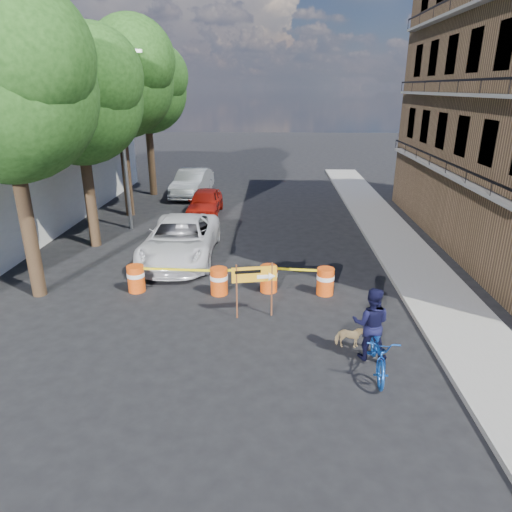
# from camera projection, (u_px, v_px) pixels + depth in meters

# --- Properties ---
(ground) EXTENTS (120.00, 120.00, 0.00)m
(ground) POSITION_uv_depth(u_px,v_px,m) (242.00, 329.00, 12.87)
(ground) COLOR black
(ground) RESTS_ON ground
(sidewalk_east) EXTENTS (2.40, 40.00, 0.15)m
(sidewalk_east) POSITION_uv_depth(u_px,v_px,m) (407.00, 256.00, 18.24)
(sidewalk_east) COLOR gray
(sidewalk_east) RESTS_ON ground
(tree_near) EXTENTS (5.46, 5.20, 9.15)m
(tree_near) POSITION_uv_depth(u_px,v_px,m) (5.00, 89.00, 12.79)
(tree_near) COLOR #332316
(tree_near) RESTS_ON ground
(tree_mid_a) EXTENTS (5.25, 5.00, 8.68)m
(tree_mid_a) POSITION_uv_depth(u_px,v_px,m) (79.00, 98.00, 17.60)
(tree_mid_a) COLOR #332316
(tree_mid_a) RESTS_ON ground
(tree_mid_b) EXTENTS (5.67, 5.40, 9.62)m
(tree_mid_b) POSITION_uv_depth(u_px,v_px,m) (119.00, 81.00, 22.04)
(tree_mid_b) COLOR #332316
(tree_mid_b) RESTS_ON ground
(tree_far) EXTENTS (5.04, 4.80, 8.84)m
(tree_far) POSITION_uv_depth(u_px,v_px,m) (147.00, 91.00, 26.90)
(tree_far) COLOR #332316
(tree_far) RESTS_ON ground
(streetlamp) EXTENTS (1.25, 0.18, 8.00)m
(streetlamp) POSITION_uv_depth(u_px,v_px,m) (124.00, 135.00, 20.48)
(streetlamp) COLOR gray
(streetlamp) RESTS_ON ground
(barrel_far_left) EXTENTS (0.58, 0.58, 0.90)m
(barrel_far_left) POSITION_uv_depth(u_px,v_px,m) (136.00, 278.00, 15.10)
(barrel_far_left) COLOR #CF440C
(barrel_far_left) RESTS_ON ground
(barrel_mid_left) EXTENTS (0.58, 0.58, 0.90)m
(barrel_mid_left) POSITION_uv_depth(u_px,v_px,m) (219.00, 281.00, 14.89)
(barrel_mid_left) COLOR #CF440C
(barrel_mid_left) RESTS_ON ground
(barrel_mid_right) EXTENTS (0.58, 0.58, 0.90)m
(barrel_mid_right) POSITION_uv_depth(u_px,v_px,m) (269.00, 278.00, 15.09)
(barrel_mid_right) COLOR #CF440C
(barrel_mid_right) RESTS_ON ground
(barrel_far_right) EXTENTS (0.58, 0.58, 0.90)m
(barrel_far_right) POSITION_uv_depth(u_px,v_px,m) (325.00, 281.00, 14.88)
(barrel_far_right) COLOR #CF440C
(barrel_far_right) RESTS_ON ground
(detour_sign) EXTENTS (1.30, 0.35, 1.69)m
(detour_sign) POSITION_uv_depth(u_px,v_px,m) (260.00, 278.00, 13.15)
(detour_sign) COLOR #592D19
(detour_sign) RESTS_ON ground
(pedestrian) EXTENTS (1.06, 0.91, 1.91)m
(pedestrian) POSITION_uv_depth(u_px,v_px,m) (371.00, 324.00, 11.19)
(pedestrian) COLOR black
(pedestrian) RESTS_ON ground
(bicycle) EXTENTS (0.82, 1.16, 2.10)m
(bicycle) POSITION_uv_depth(u_px,v_px,m) (381.00, 333.00, 10.60)
(bicycle) COLOR #1449AA
(bicycle) RESTS_ON ground
(dog) EXTENTS (0.75, 0.38, 0.62)m
(dog) POSITION_uv_depth(u_px,v_px,m) (350.00, 337.00, 11.83)
(dog) COLOR tan
(dog) RESTS_ON ground
(suv_white) EXTENTS (2.76, 5.80, 1.60)m
(suv_white) POSITION_uv_depth(u_px,v_px,m) (180.00, 239.00, 17.90)
(suv_white) COLOR white
(suv_white) RESTS_ON ground
(sedan_red) EXTENTS (1.63, 4.03, 1.37)m
(sedan_red) POSITION_uv_depth(u_px,v_px,m) (205.00, 202.00, 24.18)
(sedan_red) COLOR #9C160D
(sedan_red) RESTS_ON ground
(sedan_silver) EXTENTS (2.14, 5.08, 1.63)m
(sedan_silver) POSITION_uv_depth(u_px,v_px,m) (192.00, 183.00, 28.43)
(sedan_silver) COLOR #B7BABE
(sedan_silver) RESTS_ON ground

